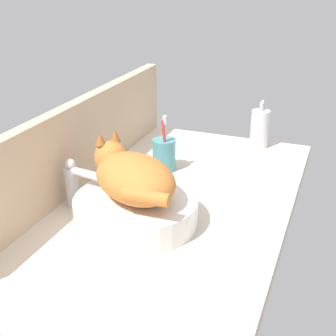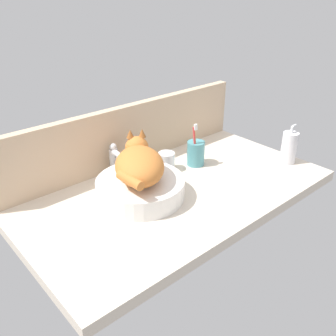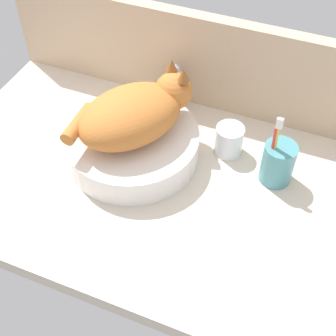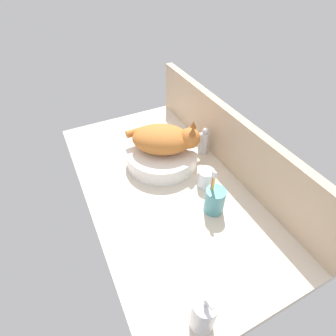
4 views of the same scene
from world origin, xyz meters
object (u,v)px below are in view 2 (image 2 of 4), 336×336
sink_basin (140,188)px  soap_dispenser (289,147)px  cat (139,163)px  water_glass (166,163)px  faucet (115,159)px  toothbrush_cup (196,153)px

sink_basin → soap_dispenser: size_ratio=1.89×
cat → water_glass: cat is taller
faucet → soap_dispenser: 72.50cm
sink_basin → faucet: 19.65cm
sink_basin → faucet: faucet is taller
cat → water_glass: size_ratio=3.98×
sink_basin → toothbrush_cup: size_ratio=1.69×
soap_dispenser → water_glass: size_ratio=2.20×
cat → soap_dispenser: cat is taller
cat → faucet: 18.87cm
faucet → soap_dispenser: (61.84, -37.83, -0.51)cm
sink_basin → soap_dispenser: (64.29, -18.70, 3.25)cm
faucet → sink_basin: bearing=-97.3°
faucet → water_glass: faucet is taller
cat → soap_dispenser: size_ratio=1.81×
cat → soap_dispenser: bearing=-17.4°
sink_basin → water_glass: water_glass is taller
soap_dispenser → cat: bearing=162.6°
sink_basin → water_glass: (20.82, 9.81, -0.29)cm
soap_dispenser → toothbrush_cup: size_ratio=0.90×
cat → soap_dispenser: 66.93cm
toothbrush_cup → water_glass: (-12.41, 4.30, -2.14)cm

